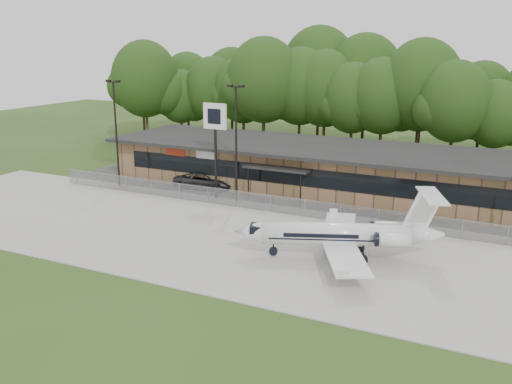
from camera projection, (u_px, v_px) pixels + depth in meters
The scene contains 11 objects.
ground at pixel (179, 282), 33.71m from camera, with size 160.00×160.00×0.00m, color #2E4317.
apron at pixel (242, 240), 40.63m from camera, with size 64.00×18.00×0.08m, color #9E9B93.
parking_lot at pixel (302, 201), 50.59m from camera, with size 50.00×9.00×0.06m, color #383835.
terminal at pixel (320, 167), 53.88m from camera, with size 41.00×11.65×4.30m.
fence at pixel (282, 205), 46.50m from camera, with size 46.00×0.04×1.52m.
treeline at pixel (374, 95), 68.14m from camera, with size 72.00×12.00×15.00m, color #1D3611, non-canonical shape.
light_pole_left at pixel (116, 125), 54.17m from camera, with size 1.55×0.30×10.23m.
light_pole_mid at pixel (236, 135), 48.60m from camera, with size 1.55×0.30×10.23m.
business_jet at pixel (343, 235), 36.77m from camera, with size 13.35×11.93×4.58m.
suv at pixel (206, 180), 54.51m from camera, with size 2.79×6.04×1.68m, color #323235.
pole_sign at pixel (215, 126), 49.67m from camera, with size 2.24×0.33×8.55m.
Camera 1 is at (17.91, -25.95, 13.83)m, focal length 40.00 mm.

